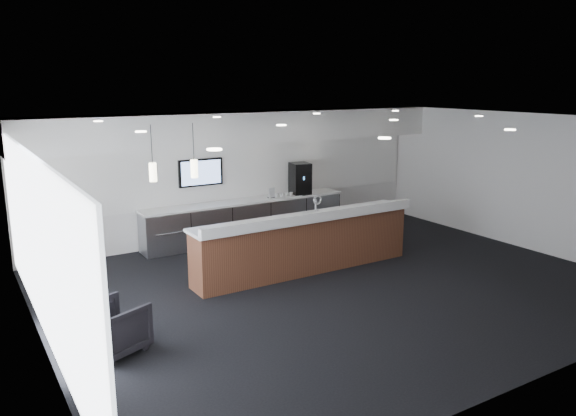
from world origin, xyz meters
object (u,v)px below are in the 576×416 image
service_counter (305,243)px  lounge_guest (63,275)px  armchair (113,328)px  coffee_machine (300,178)px

service_counter → lounge_guest: size_ratio=2.70×
service_counter → lounge_guest: lounge_guest is taller
service_counter → armchair: 4.37m
service_counter → armchair: service_counter is taller
armchair → lounge_guest: size_ratio=0.45×
coffee_machine → armchair: coffee_machine is taller
lounge_guest → coffee_machine: bearing=96.5°
coffee_machine → service_counter: bearing=-111.4°
coffee_machine → armchair: 7.10m
service_counter → armchair: (-4.11, -1.48, -0.22)m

